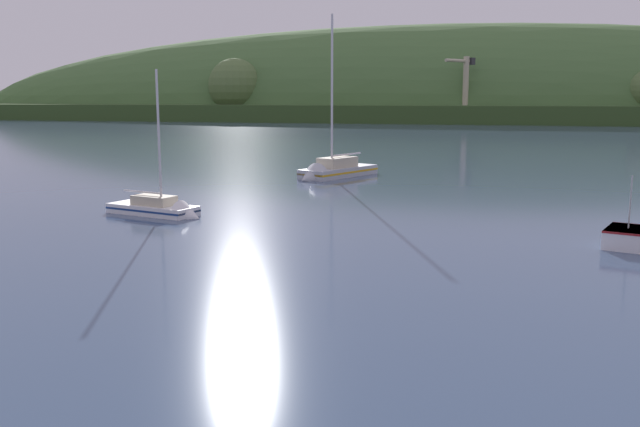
{
  "coord_description": "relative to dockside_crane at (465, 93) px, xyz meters",
  "views": [
    {
      "loc": [
        5.61,
        -3.83,
        6.5
      ],
      "look_at": [
        -1.51,
        28.45,
        0.9
      ],
      "focal_mm": 38.59,
      "sensor_mm": 36.0,
      "label": 1
    }
  ],
  "objects": [
    {
      "name": "sailboat_midwater_white",
      "position": [
        -9.0,
        -125.81,
        -7.31
      ],
      "size": [
        6.09,
        8.88,
        14.17
      ],
      "rotation": [
        0.0,
        0.0,
        4.26
      ],
      "color": "#ADB2BC",
      "rests_on": "ground"
    },
    {
      "name": "mooring_buoy_off_fishing_boat",
      "position": [
        -10.15,
        -112.98,
        -7.6
      ],
      "size": [
        0.48,
        0.48,
        0.56
      ],
      "color": "#EA5B19",
      "rests_on": "ground"
    },
    {
      "name": "far_shoreline_hill",
      "position": [
        -12.24,
        32.53,
        -7.38
      ],
      "size": [
        404.06,
        98.82,
        56.15
      ],
      "rotation": [
        0.0,
        0.0,
        -0.05
      ],
      "color": "#314A21",
      "rests_on": "ground"
    },
    {
      "name": "sailboat_far_left",
      "position": [
        -14.61,
        -145.8,
        -7.45
      ],
      "size": [
        6.31,
        3.54,
        8.87
      ],
      "rotation": [
        0.0,
        0.0,
        5.99
      ],
      "color": "white",
      "rests_on": "ground"
    },
    {
      "name": "dockside_crane",
      "position": [
        0.0,
        0.0,
        0.0
      ],
      "size": [
        7.49,
        8.5,
        16.68
      ],
      "rotation": [
        0.0,
        0.0,
        4.02
      ],
      "color": "#4C4C51",
      "rests_on": "ground"
    }
  ]
}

